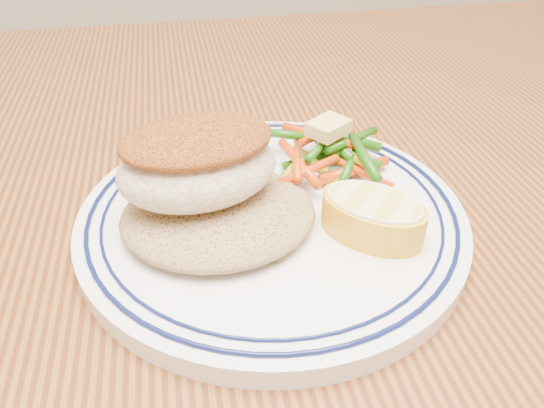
{
  "coord_description": "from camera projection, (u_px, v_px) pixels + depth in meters",
  "views": [
    {
      "loc": [
        -0.07,
        -0.33,
        0.98
      ],
      "look_at": [
        -0.01,
        -0.04,
        0.77
      ],
      "focal_mm": 35.0,
      "sensor_mm": 36.0,
      "label": 1
    }
  ],
  "objects": [
    {
      "name": "vegetable_pile",
      "position": [
        328.0,
        153.0,
        0.4
      ],
      "size": [
        0.1,
        0.1,
        0.03
      ],
      "color": "gold",
      "rests_on": "plate"
    },
    {
      "name": "fish_fillet",
      "position": [
        197.0,
        161.0,
        0.33
      ],
      "size": [
        0.11,
        0.09,
        0.05
      ],
      "color": "beige",
      "rests_on": "rice_pilaf"
    },
    {
      "name": "rice_pilaf",
      "position": [
        218.0,
        210.0,
        0.34
      ],
      "size": [
        0.13,
        0.11,
        0.02
      ],
      "primitive_type": "ellipsoid",
      "color": "olive",
      "rests_on": "plate"
    },
    {
      "name": "lemon_wedge",
      "position": [
        373.0,
        215.0,
        0.34
      ],
      "size": [
        0.09,
        0.09,
        0.03
      ],
      "color": "yellow",
      "rests_on": "plate"
    },
    {
      "name": "butter_pat",
      "position": [
        328.0,
        127.0,
        0.39
      ],
      "size": [
        0.04,
        0.04,
        0.01
      ],
      "primitive_type": "cube",
      "rotation": [
        0.0,
        0.0,
        0.61
      ],
      "color": "#E7CB71",
      "rests_on": "vegetable_pile"
    },
    {
      "name": "dining_table",
      "position": [
        279.0,
        284.0,
        0.46
      ],
      "size": [
        1.5,
        0.9,
        0.75
      ],
      "color": "#512710",
      "rests_on": "ground"
    },
    {
      "name": "plate",
      "position": [
        272.0,
        216.0,
        0.37
      ],
      "size": [
        0.26,
        0.26,
        0.02
      ],
      "color": "white",
      "rests_on": "dining_table"
    }
  ]
}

